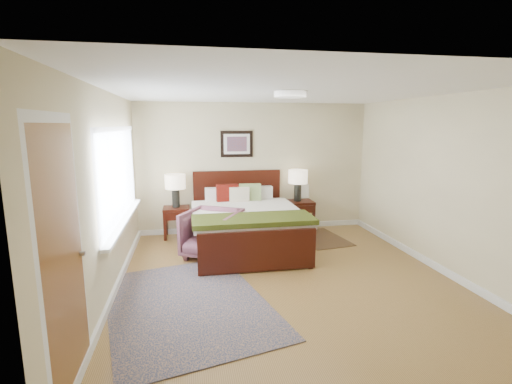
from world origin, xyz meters
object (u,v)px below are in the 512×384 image
Objects in this scene: nightstand_left at (176,214)px; rug_persian at (187,303)px; bed at (246,217)px; nightstand_right at (297,212)px; armchair at (212,233)px; lamp_right at (298,179)px; lamp_left at (175,184)px.

nightstand_left reaches higher than rug_persian.
bed is 3.63× the size of nightstand_right.
armchair reaches higher than nightstand_left.
bed is at bearing -143.78° from lamp_right.
lamp_left is 1.45m from armchair.
rug_persian is (0.17, -2.71, -0.44)m from nightstand_left.
bed is 1.53m from lamp_right.
bed is 1.44m from nightstand_left.
lamp_right is 0.25× the size of rug_persian.
lamp_right is (1.17, 0.86, 0.49)m from bed.
rug_persian is at bearing -128.60° from nightstand_right.
nightstand_right is 2.43m from lamp_left.
rug_persian is at bearing -118.06° from bed.
bed is 1.45m from nightstand_right.
lamp_left is 2.34m from lamp_right.
lamp_right is 3.64m from rug_persian.
nightstand_right is 0.25× the size of rug_persian.
bed is 2.64× the size of armchair.
nightstand_right is (2.34, 0.01, -0.08)m from nightstand_left.
rug_persian is (-2.17, -2.73, -1.03)m from lamp_right.
rug_persian is (0.17, -2.73, -1.00)m from lamp_left.
lamp_left reaches higher than armchair.
lamp_right is (2.34, 0.00, 0.03)m from lamp_left.
nightstand_right is at bearing 38.09° from rug_persian.
nightstand_left is 0.94× the size of lamp_left.
nightstand_left is at bearing 145.81° from armchair.
bed is 3.62× the size of lamp_right.
nightstand_right is at bearing 0.15° from nightstand_left.
lamp_left is 2.92m from rug_persian.
rug_persian is at bearing -128.46° from lamp_right.
lamp_right reaches higher than rug_persian.
armchair reaches higher than nightstand_right.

